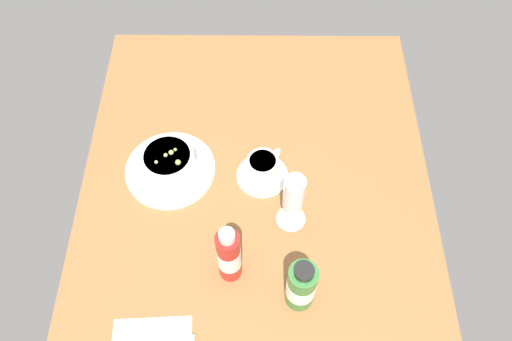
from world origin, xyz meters
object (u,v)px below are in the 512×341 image
porridge_bowl (169,164)px  sauce_bottle_red (229,255)px  sauce_bottle_green (301,286)px  wine_glass (294,196)px  coffee_cup (263,169)px

porridge_bowl → sauce_bottle_red: bearing=31.2°
sauce_bottle_red → sauce_bottle_green: sauce_bottle_red is taller
wine_glass → sauce_bottle_green: bearing=3.5°
coffee_cup → sauce_bottle_green: size_ratio=0.81×
sauce_bottle_red → porridge_bowl: bearing=-148.8°
sauce_bottle_red → sauce_bottle_green: bearing=68.4°
coffee_cup → sauce_bottle_green: 31.54cm
porridge_bowl → sauce_bottle_red: size_ratio=1.16×
wine_glass → porridge_bowl: bearing=-113.9°
porridge_bowl → wine_glass: (12.87, 29.03, 7.60)cm
coffee_cup → sauce_bottle_red: 26.09cm
wine_glass → sauce_bottle_red: size_ratio=0.88×
sauce_bottle_red → coffee_cup: bearing=164.3°
wine_glass → sauce_bottle_red: sauce_bottle_red is taller
sauce_bottle_red → sauce_bottle_green: (5.77, 14.59, -1.42)cm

